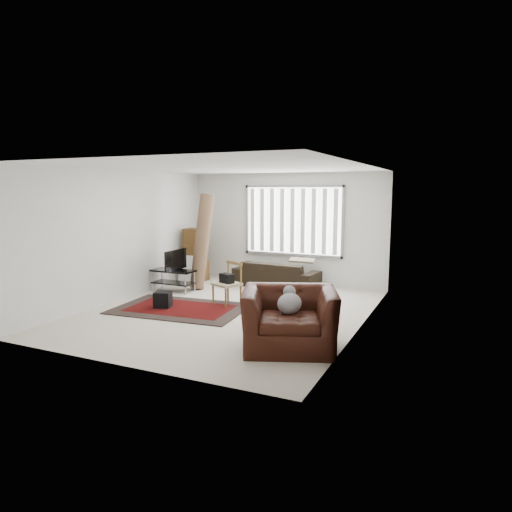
% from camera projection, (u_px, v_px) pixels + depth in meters
% --- Properties ---
extents(room, '(6.00, 6.02, 2.71)m').
position_uv_depth(room, '(242.00, 217.00, 8.89)').
color(room, beige).
rests_on(room, ground).
extents(persian_rug, '(2.62, 1.88, 0.02)m').
position_uv_depth(persian_rug, '(180.00, 308.00, 8.84)').
color(persian_rug, black).
rests_on(persian_rug, ground).
extents(tv_stand, '(0.99, 0.45, 0.50)m').
position_uv_depth(tv_stand, '(173.00, 276.00, 10.34)').
color(tv_stand, black).
rests_on(tv_stand, ground).
extents(tv, '(0.10, 0.81, 0.46)m').
position_uv_depth(tv, '(173.00, 260.00, 10.29)').
color(tv, black).
rests_on(tv, tv_stand).
extents(subwoofer, '(0.39, 0.39, 0.31)m').
position_uv_depth(subwoofer, '(163.00, 299.00, 8.90)').
color(subwoofer, black).
rests_on(subwoofer, persian_rug).
extents(moving_boxes, '(0.56, 0.52, 1.33)m').
position_uv_depth(moving_boxes, '(195.00, 257.00, 11.51)').
color(moving_boxes, brown).
rests_on(moving_boxes, ground).
extents(white_flatpack, '(0.54, 0.24, 0.69)m').
position_uv_depth(white_flatpack, '(189.00, 270.00, 11.24)').
color(white_flatpack, silver).
rests_on(white_flatpack, ground).
extents(rolled_rug, '(0.50, 0.78, 2.21)m').
position_uv_depth(rolled_rug, '(202.00, 241.00, 10.60)').
color(rolled_rug, brown).
rests_on(rolled_rug, ground).
extents(sofa, '(2.10, 1.03, 0.78)m').
position_uv_depth(sofa, '(276.00, 270.00, 10.86)').
color(sofa, black).
rests_on(sofa, ground).
extents(side_chair, '(0.60, 0.60, 0.86)m').
position_uv_depth(side_chair, '(228.00, 282.00, 9.08)').
color(side_chair, '#8F7F5D').
rests_on(side_chair, ground).
extents(armchair, '(1.68, 1.58, 1.00)m').
position_uv_depth(armchair, '(289.00, 314.00, 6.62)').
color(armchair, '#34130A').
rests_on(armchair, ground).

